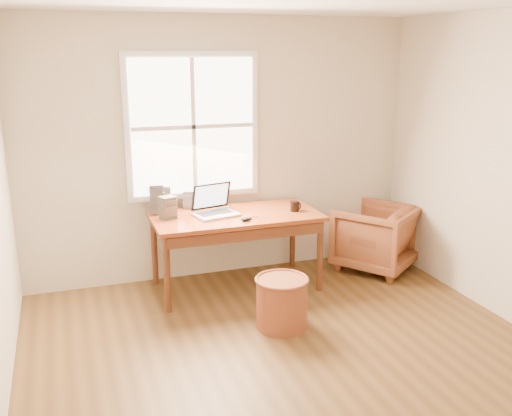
{
  "coord_description": "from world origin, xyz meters",
  "views": [
    {
      "loc": [
        -1.53,
        -3.22,
        2.25
      ],
      "look_at": [
        0.16,
        1.65,
        0.83
      ],
      "focal_mm": 40.0,
      "sensor_mm": 36.0,
      "label": 1
    }
  ],
  "objects": [
    {
      "name": "mouse",
      "position": [
        0.02,
        1.54,
        0.77
      ],
      "size": [
        0.11,
        0.07,
        0.04
      ],
      "primitive_type": "ellipsoid",
      "rotation": [
        0.0,
        0.0,
        0.04
      ],
      "color": "black",
      "rests_on": "desk"
    },
    {
      "name": "cd_stack_c",
      "position": [
        -0.71,
        2.06,
        0.89
      ],
      "size": [
        0.14,
        0.13,
        0.29
      ],
      "primitive_type": "cube",
      "rotation": [
        0.0,
        0.0,
        -0.15
      ],
      "color": "gray",
      "rests_on": "desk"
    },
    {
      "name": "cd_stack_a",
      "position": [
        -0.63,
        2.11,
        0.88
      ],
      "size": [
        0.14,
        0.13,
        0.26
      ],
      "primitive_type": "cube",
      "rotation": [
        0.0,
        0.0,
        -0.12
      ],
      "color": "#A9AEB4",
      "rests_on": "desk"
    },
    {
      "name": "armchair",
      "position": [
        1.55,
        1.8,
        0.35
      ],
      "size": [
        1.05,
        1.05,
        0.69
      ],
      "primitive_type": "imported",
      "rotation": [
        0.0,
        0.0,
        3.76
      ],
      "color": "brown",
      "rests_on": "room_shell"
    },
    {
      "name": "cd_stack_b",
      "position": [
        -0.64,
        1.86,
        0.86
      ],
      "size": [
        0.17,
        0.16,
        0.21
      ],
      "primitive_type": "cube",
      "rotation": [
        0.0,
        0.0,
        0.36
      ],
      "color": "#29292E",
      "rests_on": "desk"
    },
    {
      "name": "desk",
      "position": [
        0.0,
        1.8,
        0.73
      ],
      "size": [
        1.6,
        0.8,
        0.04
      ],
      "primitive_type": "cube",
      "color": "brown",
      "rests_on": "room_shell"
    },
    {
      "name": "laptop",
      "position": [
        -0.19,
        1.8,
        0.9
      ],
      "size": [
        0.49,
        0.51,
        0.3
      ],
      "primitive_type": null,
      "rotation": [
        0.0,
        0.0,
        0.23
      ],
      "color": "#A3A6AA",
      "rests_on": "desk"
    },
    {
      "name": "cd_stack_d",
      "position": [
        -0.35,
        2.16,
        0.84
      ],
      "size": [
        0.18,
        0.17,
        0.18
      ],
      "primitive_type": "cube",
      "rotation": [
        0.0,
        0.0,
        -0.37
      ],
      "color": "silver",
      "rests_on": "desk"
    },
    {
      "name": "coffee_mug",
      "position": [
        0.57,
        1.71,
        0.8
      ],
      "size": [
        0.11,
        0.11,
        0.1
      ],
      "primitive_type": "cylinder",
      "rotation": [
        0.0,
        0.0,
        -0.27
      ],
      "color": "black",
      "rests_on": "desk"
    },
    {
      "name": "room_shell",
      "position": [
        -0.02,
        0.16,
        1.32
      ],
      "size": [
        4.04,
        4.54,
        2.64
      ],
      "color": "brown",
      "rests_on": "ground"
    },
    {
      "name": "wicker_stool",
      "position": [
        0.11,
        0.86,
        0.21
      ],
      "size": [
        0.49,
        0.49,
        0.43
      ],
      "primitive_type": "cylinder",
      "rotation": [
        0.0,
        0.0,
        0.16
      ],
      "color": "brown",
      "rests_on": "room_shell"
    }
  ]
}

